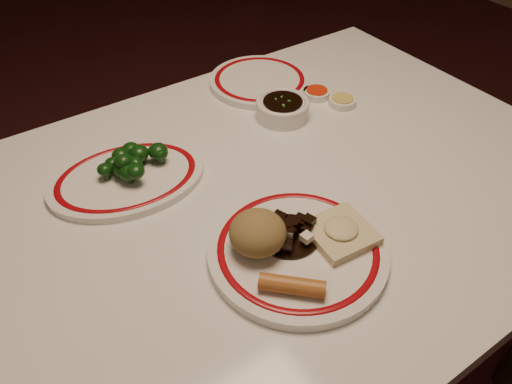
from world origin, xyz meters
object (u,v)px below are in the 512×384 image
object	(u,v)px
rice_mound	(258,233)
dining_table	(282,215)
main_plate	(298,250)
soy_bowl	(282,109)
fried_wonton	(341,232)
broccoli_pile	(132,161)
stirfry_heap	(288,231)
spring_roll	(292,285)
broccoli_plate	(127,178)

from	to	relation	value
rice_mound	dining_table	bearing A→B (deg)	40.36
main_plate	soy_bowl	bearing A→B (deg)	56.68
main_plate	fried_wonton	bearing A→B (deg)	-15.58
main_plate	broccoli_pile	xyz separation A→B (m)	(-0.14, 0.34, 0.03)
broccoli_pile	soy_bowl	bearing A→B (deg)	1.10
main_plate	stirfry_heap	world-z (taller)	stirfry_heap
main_plate	rice_mound	xyz separation A→B (m)	(-0.05, 0.04, 0.04)
fried_wonton	broccoli_pile	size ratio (longest dim) A/B	0.78
rice_mound	fried_wonton	world-z (taller)	rice_mound
dining_table	main_plate	distance (m)	0.21
dining_table	stirfry_heap	world-z (taller)	stirfry_heap
rice_mound	spring_roll	bearing A→B (deg)	-94.77
dining_table	main_plate	xyz separation A→B (m)	(-0.09, -0.16, 0.10)
main_plate	stirfry_heap	size ratio (longest dim) A/B	2.91
fried_wonton	broccoli_plate	distance (m)	0.42
stirfry_heap	broccoli_plate	size ratio (longest dim) A/B	0.30
broccoli_pile	main_plate	bearing A→B (deg)	-67.71
spring_roll	broccoli_plate	bearing A→B (deg)	57.65
main_plate	rice_mound	size ratio (longest dim) A/B	3.22
spring_roll	fried_wonton	bearing A→B (deg)	-27.71
broccoli_pile	fried_wonton	bearing A→B (deg)	-59.43
dining_table	broccoli_plate	world-z (taller)	broccoli_plate
broccoli_plate	soy_bowl	distance (m)	0.38
fried_wonton	broccoli_pile	distance (m)	0.41
broccoli_plate	broccoli_pile	xyz separation A→B (m)	(0.02, 0.00, 0.03)
stirfry_heap	rice_mound	bearing A→B (deg)	170.13
stirfry_heap	broccoli_plate	distance (m)	0.34
main_plate	stirfry_heap	bearing A→B (deg)	88.56
broccoli_pile	soy_bowl	world-z (taller)	broccoli_pile
fried_wonton	stirfry_heap	xyz separation A→B (m)	(-0.07, 0.05, 0.00)
main_plate	dining_table	bearing A→B (deg)	60.14
dining_table	stirfry_heap	size ratio (longest dim) A/B	11.79
rice_mound	broccoli_plate	size ratio (longest dim) A/B	0.28
broccoli_plate	broccoli_pile	world-z (taller)	broccoli_pile
spring_roll	broccoli_plate	xyz separation A→B (m)	(-0.09, 0.39, -0.02)
dining_table	spring_roll	size ratio (longest dim) A/B	12.13
rice_mound	broccoli_pile	world-z (taller)	rice_mound
broccoli_pile	stirfry_heap	bearing A→B (deg)	-65.78
dining_table	broccoli_pile	world-z (taller)	broccoli_pile
dining_table	spring_roll	distance (m)	0.30
soy_bowl	dining_table	bearing A→B (deg)	-126.23
rice_mound	fried_wonton	distance (m)	0.14
spring_roll	stirfry_heap	distance (m)	0.11
dining_table	broccoli_pile	xyz separation A→B (m)	(-0.23, 0.17, 0.13)
broccoli_plate	stirfry_heap	bearing A→B (deg)	-62.83
spring_roll	dining_table	bearing A→B (deg)	9.96
soy_bowl	main_plate	bearing A→B (deg)	-123.32
broccoli_pile	soy_bowl	distance (m)	0.36
fried_wonton	stirfry_heap	distance (m)	0.09
main_plate	spring_roll	bearing A→B (deg)	-134.25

